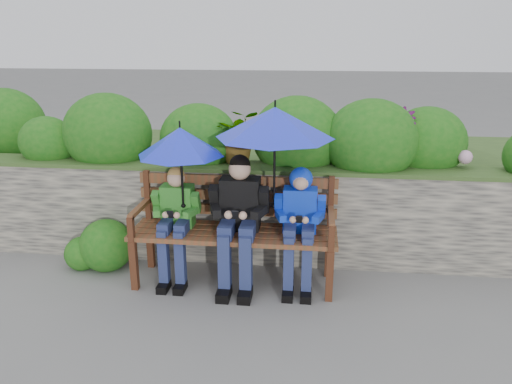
# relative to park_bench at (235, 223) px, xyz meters

# --- Properties ---
(ground) EXTENTS (60.00, 60.00, 0.00)m
(ground) POSITION_rel_park_bench_xyz_m (0.22, -0.25, -0.58)
(ground) COLOR slate
(ground) RESTS_ON ground
(garden_backdrop) EXTENTS (8.00, 2.87, 1.77)m
(garden_backdrop) POSITION_rel_park_bench_xyz_m (0.13, 1.35, 0.03)
(garden_backdrop) COLOR #403F3C
(garden_backdrop) RESTS_ON ground
(park_bench) EXTENTS (1.95, 0.57, 1.03)m
(park_bench) POSITION_rel_park_bench_xyz_m (0.00, 0.00, 0.00)
(park_bench) COLOR #432213
(park_bench) RESTS_ON ground
(boy_left) EXTENTS (0.45, 0.52, 1.12)m
(boy_left) POSITION_rel_park_bench_xyz_m (-0.56, -0.09, 0.06)
(boy_left) COLOR #266628
(boy_left) RESTS_ON ground
(boy_middle) EXTENTS (0.55, 0.64, 1.26)m
(boy_middle) POSITION_rel_park_bench_xyz_m (0.05, -0.10, 0.12)
(boy_middle) COLOR black
(boy_middle) RESTS_ON ground
(boy_right) EXTENTS (0.47, 0.57, 1.15)m
(boy_right) POSITION_rel_park_bench_xyz_m (0.62, -0.08, 0.12)
(boy_right) COLOR #082EB8
(boy_right) RESTS_ON ground
(umbrella_left) EXTENTS (0.80, 0.80, 0.83)m
(umbrella_left) POSITION_rel_park_bench_xyz_m (-0.47, -0.09, 0.80)
(umbrella_left) COLOR #1A2AD6
(umbrella_left) RESTS_ON ground
(umbrella_right) EXTENTS (1.07, 1.07, 1.00)m
(umbrella_right) POSITION_rel_park_bench_xyz_m (0.38, -0.06, 0.98)
(umbrella_right) COLOR #1A2AD6
(umbrella_right) RESTS_ON ground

